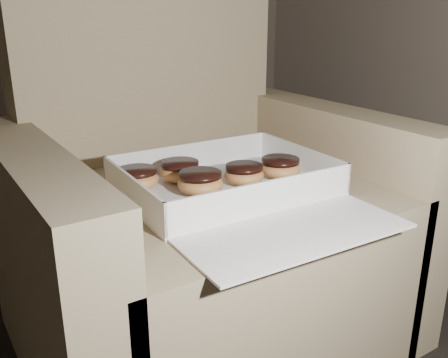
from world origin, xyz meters
name	(u,v)px	position (x,y,z in m)	size (l,w,h in m)	color
armchair	(201,225)	(0.87, 1.10, 0.28)	(0.85, 0.71, 0.88)	#8C7859
bakery_box	(237,191)	(0.87, 0.95, 0.41)	(0.43, 0.50, 0.07)	white
donut_a	(280,167)	(1.01, 0.98, 0.43)	(0.09, 0.09, 0.05)	#D58C4A
donut_b	(200,182)	(0.81, 0.99, 0.43)	(0.09, 0.09, 0.05)	#D58C4A
donut_c	(180,170)	(0.81, 1.09, 0.43)	(0.09, 0.09, 0.04)	#D58C4A
donut_d	(244,174)	(0.91, 0.99, 0.43)	(0.09, 0.09, 0.04)	#D58C4A
donut_e	(138,178)	(0.71, 1.09, 0.43)	(0.09, 0.09, 0.04)	#D58C4A
crumb_a	(275,180)	(0.98, 0.97, 0.41)	(0.01, 0.01, 0.00)	black
crumb_b	(153,208)	(0.69, 0.97, 0.41)	(0.01, 0.01, 0.00)	black
crumb_c	(143,209)	(0.67, 0.98, 0.41)	(0.01, 0.01, 0.00)	black
crumb_d	(201,198)	(0.79, 0.96, 0.41)	(0.01, 0.01, 0.00)	black
crumb_e	(231,190)	(0.87, 0.97, 0.41)	(0.01, 0.01, 0.00)	black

